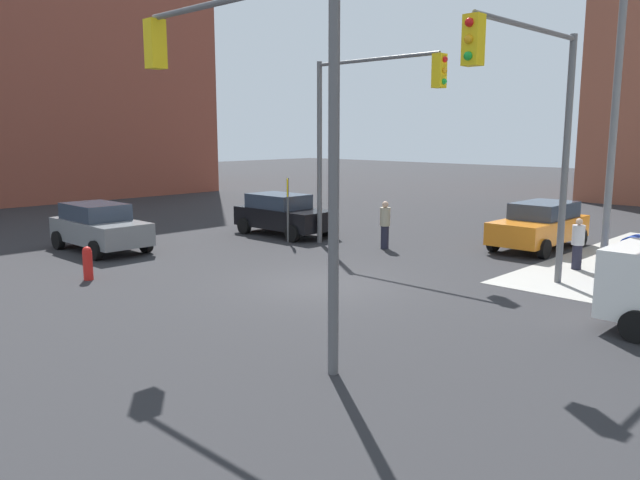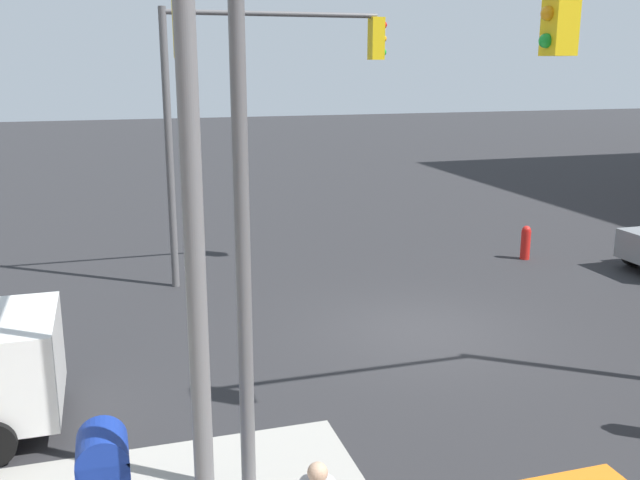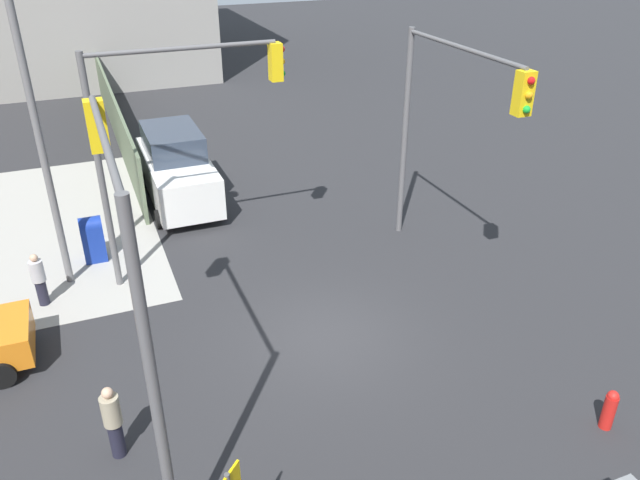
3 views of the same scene
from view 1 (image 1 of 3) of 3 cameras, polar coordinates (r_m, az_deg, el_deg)
name	(u,v)px [view 1 (image 1 of 3)]	position (r m, az deg, el deg)	size (l,w,h in m)	color
ground_plane	(324,284)	(16.86, 0.35, -4.01)	(120.00, 120.00, 0.00)	#28282B
traffic_signal_nw_corner	(363,114)	(21.38, 3.96, 11.38)	(5.35, 0.36, 6.50)	#59595B
traffic_signal_se_corner	(249,98)	(11.54, -6.51, 12.74)	(5.46, 0.36, 6.50)	#59595B
traffic_signal_ne_corner	(535,107)	(15.91, 19.03, 11.41)	(0.36, 5.25, 6.50)	#59595B
street_lamp_corner	(605,107)	(18.42, 24.62, 11.03)	(1.29, 2.50, 8.00)	slate
warning_sign_two_way	(288,198)	(22.98, -2.97, 3.82)	(0.48, 0.48, 2.40)	#4C4C4C
mailbox_blue	(632,261)	(17.91, 26.67, -1.75)	(0.56, 0.64, 1.43)	navy
fire_hydrant	(88,263)	(18.35, -20.47, -1.95)	(0.26, 0.26, 0.94)	red
coupe_gray	(99,226)	(22.71, -19.53, 1.18)	(4.05, 2.02, 1.62)	slate
sedan_black	(283,214)	(24.76, -3.42, 2.40)	(4.12, 2.02, 1.62)	black
sedan_orange	(540,225)	(23.07, 19.48, 1.31)	(2.02, 4.40, 1.62)	orange
pedestrian_crossing	(385,224)	(21.86, 5.96, 1.44)	(0.36, 0.36, 1.67)	#9E937A
pedestrian_waiting	(578,243)	(19.95, 22.51, -0.28)	(0.36, 0.36, 1.54)	#B2B2B7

